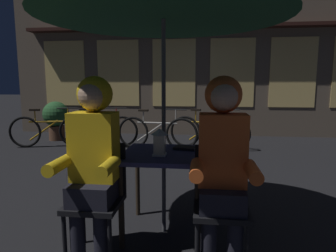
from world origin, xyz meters
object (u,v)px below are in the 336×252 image
object	(u,v)px
bicycle_fourth	(209,132)
potted_plant	(56,117)
chair_right	(221,198)
person_left_hooded	(93,150)
bicycle_third	(157,133)
lantern	(159,141)
book	(185,148)
chair_left	(97,193)
bicycle_nearest	(50,131)
person_right_hooded	(223,154)
cafe_table	(164,164)
bicycle_second	(98,131)

from	to	relation	value
bicycle_fourth	potted_plant	xyz separation A→B (m)	(-3.59, 0.53, 0.20)
chair_right	person_left_hooded	xyz separation A→B (m)	(-0.96, -0.06, 0.36)
bicycle_third	lantern	bearing A→B (deg)	-80.80
lantern	book	world-z (taller)	lantern
lantern	bicycle_third	bearing A→B (deg)	99.20
chair_left	bicycle_nearest	size ratio (longest dim) A/B	0.53
person_right_hooded	bicycle_third	bearing A→B (deg)	105.75
person_right_hooded	book	xyz separation A→B (m)	(-0.30, 0.58, -0.09)
lantern	potted_plant	world-z (taller)	lantern
cafe_table	book	xyz separation A→B (m)	(0.18, 0.15, 0.11)
bicycle_second	chair_left	bearing A→B (deg)	-70.14
cafe_table	chair_right	size ratio (longest dim) A/B	0.85
bicycle_third	bicycle_second	bearing A→B (deg)	175.90
chair_left	person_left_hooded	distance (m)	0.36
lantern	bicycle_third	distance (m)	3.52
lantern	person_left_hooded	xyz separation A→B (m)	(-0.46, -0.32, -0.01)
lantern	bicycle_fourth	size ratio (longest dim) A/B	0.14
bicycle_second	chair_right	bearing A→B (deg)	-58.42
bicycle_nearest	potted_plant	world-z (taller)	potted_plant
bicycle_second	potted_plant	world-z (taller)	potted_plant
person_left_hooded	bicycle_third	distance (m)	3.79
bicycle_third	potted_plant	size ratio (longest dim) A/B	1.82
person_left_hooded	potted_plant	xyz separation A→B (m)	(-2.63, 4.47, -0.30)
bicycle_nearest	bicycle_second	bearing A→B (deg)	8.36
cafe_table	book	size ratio (longest dim) A/B	3.70
bicycle_second	book	world-z (taller)	bicycle_second
chair_left	book	xyz separation A→B (m)	(0.66, 0.52, 0.26)
bicycle_third	bicycle_fourth	bearing A→B (deg)	10.40
bicycle_second	bicycle_third	bearing A→B (deg)	-4.10
person_left_hooded	potted_plant	world-z (taller)	person_left_hooded
lantern	cafe_table	bearing A→B (deg)	78.44
person_right_hooded	bicycle_second	xyz separation A→B (m)	(-2.33, 3.84, -0.50)
bicycle_nearest	bicycle_fourth	distance (m)	3.34
bicycle_nearest	bicycle_second	distance (m)	1.02
cafe_table	book	distance (m)	0.26
cafe_table	potted_plant	xyz separation A→B (m)	(-3.11, 4.05, -0.09)
chair_right	bicycle_nearest	bearing A→B (deg)	132.52
person_right_hooded	potted_plant	bearing A→B (deg)	128.74
lantern	chair_left	world-z (taller)	lantern
bicycle_third	potted_plant	xyz separation A→B (m)	(-2.53, 0.72, 0.20)
chair_right	bicycle_fourth	xyz separation A→B (m)	(-0.00, 3.89, -0.14)
cafe_table	bicycle_nearest	distance (m)	4.35
person_right_hooded	bicycle_fourth	world-z (taller)	person_right_hooded
chair_left	potted_plant	bearing A→B (deg)	120.77
bicycle_fourth	potted_plant	distance (m)	3.63
bicycle_third	bicycle_fourth	world-z (taller)	same
bicycle_third	book	xyz separation A→B (m)	(0.76, -3.17, 0.41)
bicycle_second	book	xyz separation A→B (m)	(2.03, -3.26, 0.41)
lantern	person_right_hooded	distance (m)	0.59
cafe_table	chair_right	xyz separation A→B (m)	(0.48, -0.37, -0.15)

